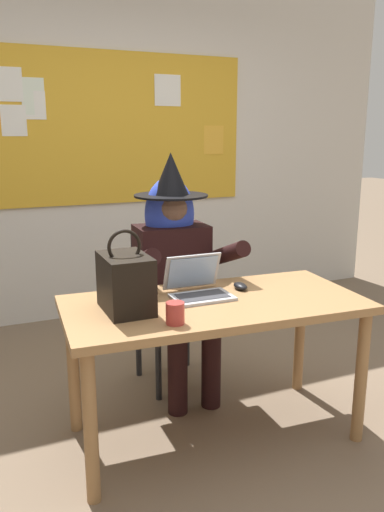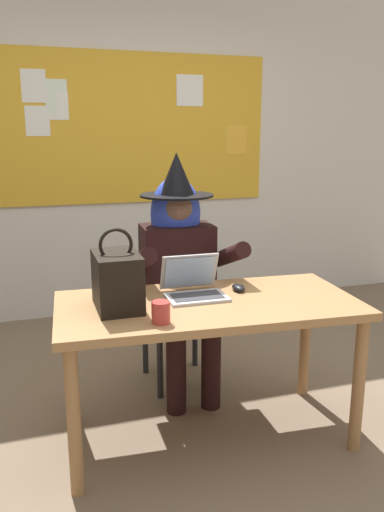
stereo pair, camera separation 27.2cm
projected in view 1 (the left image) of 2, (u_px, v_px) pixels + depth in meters
name	position (u px, v px, depth m)	size (l,w,h in m)	color
ground_plane	(220.00, 442.00, 2.57)	(24.00, 24.00, 0.00)	#75604C
wall_back_bulletin	(103.00, 138.00, 4.15)	(5.38, 2.27, 2.93)	silver
desk_main	(215.00, 318.00, 2.50)	(1.49, 0.79, 0.73)	#A37547
chair_at_desk	(168.00, 298.00, 3.16)	(0.43, 0.43, 0.92)	black
person_costumed	(175.00, 259.00, 2.99)	(0.61, 0.69, 1.41)	black
laptop	(198.00, 287.00, 2.54)	(0.30, 0.28, 0.20)	#B7B7BC
computer_mouse	(240.00, 286.00, 2.65)	(0.06, 0.10, 0.03)	black
handbag	(126.00, 282.00, 2.31)	(0.20, 0.30, 0.38)	black
coffee_mug	(175.00, 313.00, 2.16)	(0.08, 0.08, 0.10)	#B23833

